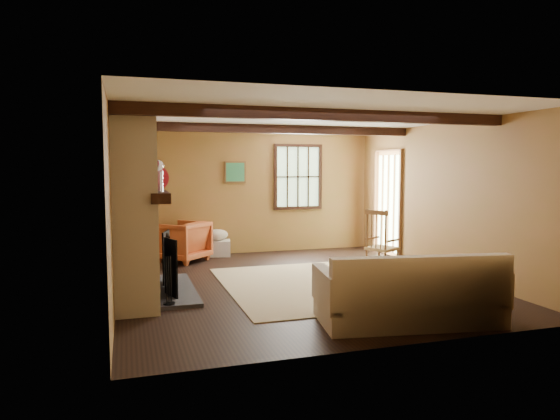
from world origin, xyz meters
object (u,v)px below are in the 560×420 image
object	(u,v)px
fireplace	(136,212)
laundry_basket	(217,248)
sofa	(410,297)
rocking_chair	(381,246)
armchair	(182,241)

from	to	relation	value
fireplace	laundry_basket	distance (m)	3.12
sofa	laundry_basket	xyz separation A→B (m)	(-1.29, 4.71, -0.13)
rocking_chair	laundry_basket	xyz separation A→B (m)	(-2.24, 2.32, -0.29)
armchair	laundry_basket	bearing A→B (deg)	162.91
sofa	rocking_chair	bearing A→B (deg)	77.29
rocking_chair	armchair	xyz separation A→B (m)	(-2.93, 1.96, -0.07)
rocking_chair	laundry_basket	size ratio (longest dim) A/B	2.07
rocking_chair	armchair	distance (m)	3.52
armchair	rocking_chair	bearing A→B (deg)	101.29
laundry_basket	armchair	distance (m)	0.82
rocking_chair	armchair	world-z (taller)	rocking_chair
fireplace	laundry_basket	xyz separation A→B (m)	(1.52, 2.55, -0.95)
laundry_basket	sofa	bearing A→B (deg)	-74.63
fireplace	rocking_chair	world-z (taller)	fireplace
sofa	armchair	xyz separation A→B (m)	(-1.99, 4.34, 0.08)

